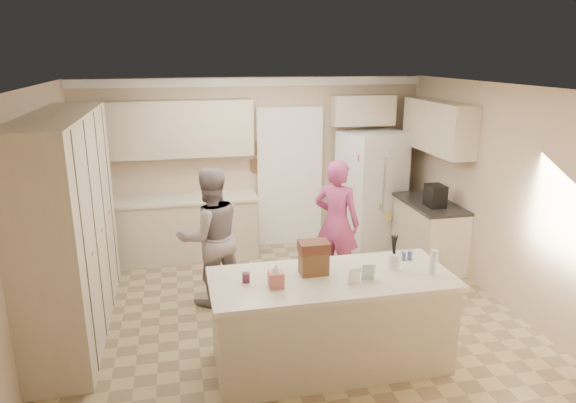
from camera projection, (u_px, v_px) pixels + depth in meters
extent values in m
cube|color=tan|center=(286.00, 313.00, 6.05)|extent=(5.20, 4.60, 0.02)
cube|color=white|center=(286.00, 85.00, 5.32)|extent=(5.20, 4.60, 0.02)
cube|color=#CCB393|center=(254.00, 164.00, 7.85)|extent=(5.20, 0.02, 2.60)
cube|color=#CCB393|center=(357.00, 301.00, 3.51)|extent=(5.20, 0.02, 2.60)
cube|color=#CCB393|center=(32.00, 222.00, 5.14)|extent=(0.02, 4.60, 2.60)
cube|color=#CCB393|center=(496.00, 193.00, 6.22)|extent=(0.02, 4.60, 2.60)
cube|color=white|center=(253.00, 82.00, 7.46)|extent=(5.20, 0.08, 0.12)
cube|color=beige|center=(70.00, 226.00, 5.43)|extent=(0.60, 2.60, 2.35)
cube|color=beige|center=(181.00, 229.00, 7.56)|extent=(2.20, 0.60, 0.88)
cube|color=#EEE4C8|center=(179.00, 199.00, 7.42)|extent=(2.24, 0.63, 0.04)
cube|color=beige|center=(175.00, 129.00, 7.27)|extent=(2.20, 0.35, 0.80)
cube|color=black|center=(290.00, 178.00, 8.00)|extent=(0.90, 0.06, 2.10)
cube|color=white|center=(290.00, 179.00, 7.97)|extent=(1.02, 0.03, 2.22)
cube|color=brown|center=(256.00, 148.00, 7.74)|extent=(0.15, 0.02, 0.20)
cube|color=brown|center=(256.00, 166.00, 7.82)|extent=(0.15, 0.02, 0.20)
cube|color=white|center=(371.00, 190.00, 7.94)|extent=(1.07, 0.94, 1.80)
cube|color=gray|center=(380.00, 196.00, 7.61)|extent=(0.02, 0.02, 1.78)
cube|color=black|center=(367.00, 180.00, 7.48)|extent=(0.22, 0.03, 0.35)
cylinder|color=silver|center=(378.00, 186.00, 7.54)|extent=(0.02, 0.02, 0.85)
cylinder|color=silver|center=(384.00, 186.00, 7.56)|extent=(0.02, 0.02, 0.85)
cube|color=beige|center=(362.00, 110.00, 7.79)|extent=(0.95, 0.35, 0.45)
cube|color=beige|center=(428.00, 234.00, 7.33)|extent=(0.60, 1.20, 0.88)
cube|color=#2D2B28|center=(430.00, 203.00, 7.20)|extent=(0.63, 1.24, 0.04)
cube|color=beige|center=(438.00, 127.00, 7.13)|extent=(0.35, 1.50, 0.70)
cube|color=black|center=(435.00, 196.00, 6.96)|extent=(0.22, 0.28, 0.30)
cube|color=beige|center=(331.00, 323.00, 4.93)|extent=(2.20, 0.90, 0.88)
cube|color=#EEE4C8|center=(332.00, 279.00, 4.80)|extent=(2.28, 0.96, 0.05)
cylinder|color=white|center=(395.00, 261.00, 4.96)|extent=(0.13, 0.13, 0.15)
cube|color=#C76C65|center=(276.00, 279.00, 4.57)|extent=(0.13, 0.13, 0.14)
cone|color=white|center=(276.00, 268.00, 4.54)|extent=(0.08, 0.08, 0.08)
cube|color=brown|center=(314.00, 263.00, 4.83)|extent=(0.26, 0.18, 0.22)
cube|color=#592D1E|center=(314.00, 247.00, 4.78)|extent=(0.28, 0.20, 0.10)
cylinder|color=#59263F|center=(246.00, 277.00, 4.66)|extent=(0.07, 0.07, 0.09)
cube|color=white|center=(354.00, 276.00, 4.62)|extent=(0.12, 0.06, 0.16)
cube|color=silver|center=(368.00, 272.00, 4.69)|extent=(0.12, 0.05, 0.16)
cylinder|color=silver|center=(434.00, 262.00, 4.82)|extent=(0.07, 0.07, 0.24)
cylinder|color=#3F5896|center=(403.00, 256.00, 5.16)|extent=(0.05, 0.05, 0.09)
cylinder|color=#3F5896|center=(410.00, 255.00, 5.17)|extent=(0.05, 0.05, 0.09)
imported|color=gray|center=(211.00, 237.00, 6.08)|extent=(0.95, 0.82, 1.68)
imported|color=#B2356E|center=(337.00, 223.00, 6.61)|extent=(0.72, 0.68, 1.66)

